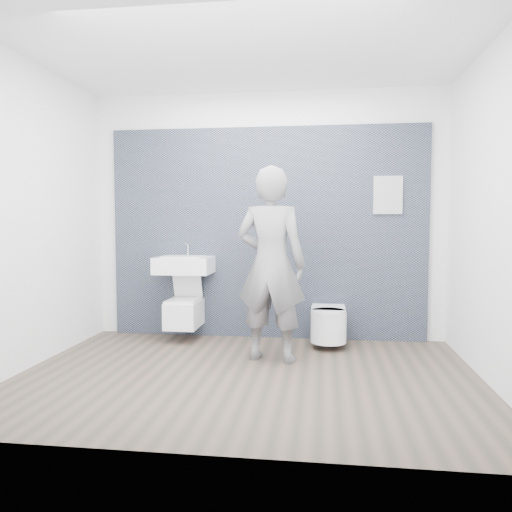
# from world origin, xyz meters

# --- Properties ---
(ground) EXTENTS (4.00, 4.00, 0.00)m
(ground) POSITION_xyz_m (0.00, 0.00, 0.00)
(ground) COLOR brown
(ground) RESTS_ON ground
(room_shell) EXTENTS (4.00, 4.00, 4.00)m
(room_shell) POSITION_xyz_m (0.00, 0.00, 1.74)
(room_shell) COLOR silver
(room_shell) RESTS_ON ground
(tile_wall) EXTENTS (3.60, 0.06, 2.40)m
(tile_wall) POSITION_xyz_m (0.00, 1.47, 0.00)
(tile_wall) COLOR black
(tile_wall) RESTS_ON ground
(washbasin) EXTENTS (0.62, 0.46, 0.46)m
(washbasin) POSITION_xyz_m (-0.90, 1.21, 0.85)
(washbasin) COLOR white
(washbasin) RESTS_ON ground
(toilet_square) EXTENTS (0.35, 0.51, 0.67)m
(toilet_square) POSITION_xyz_m (-0.90, 1.19, 0.32)
(toilet_square) COLOR white
(toilet_square) RESTS_ON ground
(toilet_rounded) EXTENTS (0.37, 0.63, 0.34)m
(toilet_rounded) POSITION_xyz_m (0.71, 1.12, 0.24)
(toilet_rounded) COLOR white
(toilet_rounded) RESTS_ON ground
(info_placard) EXTENTS (0.31, 0.03, 0.41)m
(info_placard) POSITION_xyz_m (1.35, 1.43, 0.00)
(info_placard) COLOR white
(info_placard) RESTS_ON ground
(visitor) EXTENTS (0.74, 0.55, 1.85)m
(visitor) POSITION_xyz_m (0.16, 0.51, 0.93)
(visitor) COLOR slate
(visitor) RESTS_ON ground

